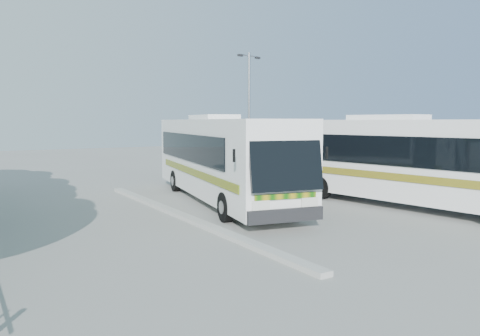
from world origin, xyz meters
TOP-DOWN VIEW (x-y plane):
  - ground at (0.00, 0.00)m, footprint 100.00×100.00m
  - kerb_divider at (-2.30, 2.00)m, footprint 0.40×16.00m
  - coach_main at (0.75, 4.45)m, footprint 5.14×13.65m
  - coach_adjacent at (6.82, -0.96)m, footprint 4.59×13.57m
  - lamppost at (5.68, 9.80)m, footprint 1.85×0.66m

SIDE VIEW (x-z plane):
  - ground at x=0.00m, z-range 0.00..0.00m
  - kerb_divider at x=-2.30m, z-range 0.00..0.15m
  - coach_adjacent at x=6.82m, z-range 0.18..3.88m
  - coach_main at x=0.75m, z-range 0.18..3.90m
  - lamppost at x=5.68m, z-range 0.40..8.08m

